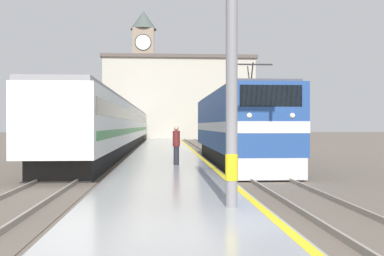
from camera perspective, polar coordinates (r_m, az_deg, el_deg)
ground_plane at (r=37.77m, az=-3.47°, el=-2.85°), size 200.00×200.00×0.00m
platform at (r=32.77m, az=-3.43°, el=-3.11°), size 4.34×140.00×0.26m
rail_track_near at (r=33.01m, az=3.13°, el=-3.26°), size 2.83×140.00×0.16m
rail_track_far at (r=32.99m, az=-10.34°, el=-3.26°), size 2.83×140.00×0.16m
locomotive_train at (r=24.20m, az=5.64°, el=0.09°), size 2.92×15.66×4.88m
passenger_train at (r=40.34m, az=-9.13°, el=0.29°), size 2.92×49.51×3.82m
catenary_mast at (r=10.47m, az=5.53°, el=12.80°), size 2.68×0.29×8.27m
person_on_platform at (r=21.00m, az=-2.01°, el=-2.06°), size 0.34×0.34×1.83m
clock_tower at (r=83.40m, az=-6.17°, el=7.38°), size 4.78×4.78×23.09m
station_building at (r=68.96m, az=-1.67°, el=3.82°), size 23.05×7.20×12.52m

